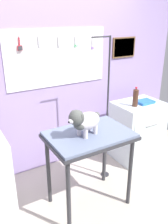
% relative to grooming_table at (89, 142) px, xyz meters
% --- Properties ---
extents(ground, '(4.40, 4.00, 0.04)m').
position_rel_grooming_table_xyz_m(ground, '(0.08, -0.29, -0.81)').
color(ground, '#BCB4A2').
extents(rear_wall_panel, '(4.00, 0.11, 2.30)m').
position_rel_grooming_table_xyz_m(rear_wall_panel, '(0.09, 0.98, 0.37)').
color(rear_wall_panel, '#9F87BE').
rests_on(rear_wall_panel, ground).
extents(grooming_table, '(0.88, 0.61, 0.90)m').
position_rel_grooming_table_xyz_m(grooming_table, '(0.00, 0.00, 0.00)').
color(grooming_table, '#2D2D33').
rests_on(grooming_table, ground).
extents(grooming_arm, '(0.29, 0.11, 1.83)m').
position_rel_grooming_table_xyz_m(grooming_arm, '(0.45, 0.32, 0.06)').
color(grooming_arm, '#2D2D33').
rests_on(grooming_arm, ground).
extents(dog, '(0.42, 0.27, 0.31)m').
position_rel_grooming_table_xyz_m(dog, '(-0.08, -0.02, 0.27)').
color(dog, silver).
rests_on(dog, grooming_table).
extents(cabinet_right, '(0.68, 0.54, 0.87)m').
position_rel_grooming_table_xyz_m(cabinet_right, '(1.14, 0.49, -0.36)').
color(cabinet_right, silver).
rests_on(cabinet_right, ground).
extents(soda_bottle, '(0.07, 0.07, 0.27)m').
position_rel_grooming_table_xyz_m(soda_bottle, '(0.99, 0.42, 0.20)').
color(soda_bottle, '#492B1F').
rests_on(soda_bottle, cabinet_right).
extents(supply_tray, '(0.24, 0.18, 0.04)m').
position_rel_grooming_table_xyz_m(supply_tray, '(1.20, 0.44, 0.10)').
color(supply_tray, blue).
rests_on(supply_tray, cabinet_right).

